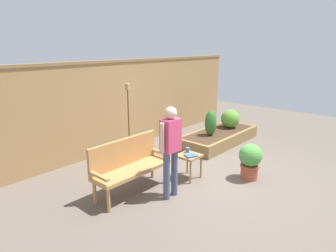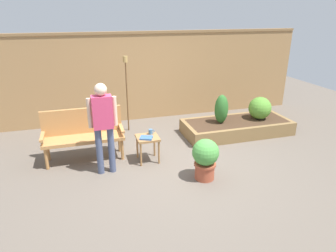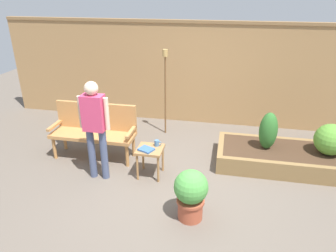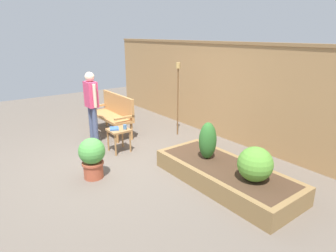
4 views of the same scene
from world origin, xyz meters
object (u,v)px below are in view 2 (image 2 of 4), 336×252
at_px(side_table, 148,141).
at_px(garden_bench, 83,131).
at_px(shrub_near_bench, 221,109).
at_px(tiki_torch, 126,81).
at_px(shrub_far_corner, 260,108).
at_px(person_by_bench, 103,121).
at_px(potted_boxwood, 205,157).
at_px(book_on_table, 146,138).
at_px(cup_on_table, 151,132).

bearing_deg(side_table, garden_bench, 157.31).
distance_m(shrub_near_bench, tiki_torch, 2.16).
distance_m(shrub_far_corner, person_by_bench, 3.68).
height_order(side_table, shrub_near_bench, shrub_near_bench).
bearing_deg(side_table, potted_boxwood, -49.41).
height_order(book_on_table, person_by_bench, person_by_bench).
distance_m(potted_boxwood, tiki_torch, 2.74).
distance_m(side_table, book_on_table, 0.13).
bearing_deg(shrub_near_bench, cup_on_table, -160.22).
relative_size(cup_on_table, shrub_far_corner, 0.22).
distance_m(potted_boxwood, person_by_bench, 1.76).
relative_size(cup_on_table, tiki_torch, 0.07).
distance_m(garden_bench, shrub_near_bench, 2.92).
relative_size(garden_bench, side_table, 3.00).
height_order(side_table, cup_on_table, cup_on_table).
height_order(garden_bench, shrub_near_bench, garden_bench).
bearing_deg(potted_boxwood, garden_bench, 144.18).
xyz_separation_m(side_table, cup_on_table, (0.09, 0.10, 0.13)).
bearing_deg(shrub_near_bench, garden_bench, -174.92).
relative_size(garden_bench, shrub_far_corner, 2.86).
relative_size(side_table, person_by_bench, 0.31).
xyz_separation_m(cup_on_table, book_on_table, (-0.13, -0.18, -0.03)).
xyz_separation_m(cup_on_table, potted_boxwood, (0.67, -0.98, -0.14)).
bearing_deg(cup_on_table, shrub_near_bench, 19.78).
bearing_deg(shrub_far_corner, potted_boxwood, -141.42).
distance_m(cup_on_table, book_on_table, 0.22).
height_order(garden_bench, cup_on_table, garden_bench).
relative_size(cup_on_table, shrub_near_bench, 0.18).
bearing_deg(book_on_table, shrub_far_corner, 39.49).
xyz_separation_m(side_table, person_by_bench, (-0.77, -0.21, 0.54)).
height_order(cup_on_table, shrub_near_bench, shrub_near_bench).
distance_m(side_table, shrub_near_bench, 1.96).
distance_m(garden_bench, side_table, 1.21).
bearing_deg(shrub_far_corner, person_by_bench, -165.28).
xyz_separation_m(side_table, shrub_near_bench, (1.80, 0.72, 0.22)).
xyz_separation_m(cup_on_table, shrub_near_bench, (1.72, 0.62, 0.09)).
relative_size(tiki_torch, person_by_bench, 1.09).
xyz_separation_m(side_table, tiki_torch, (-0.09, 1.60, 0.77)).
bearing_deg(shrub_near_bench, side_table, -158.22).
relative_size(garden_bench, book_on_table, 6.73).
height_order(shrub_near_bench, person_by_bench, person_by_bench).
bearing_deg(garden_bench, side_table, -22.69).
bearing_deg(person_by_bench, shrub_near_bench, 19.82).
height_order(garden_bench, potted_boxwood, garden_bench).
bearing_deg(side_table, cup_on_table, 50.05).
distance_m(garden_bench, person_by_bench, 0.84).
xyz_separation_m(garden_bench, shrub_near_bench, (2.91, 0.26, 0.07)).
bearing_deg(cup_on_table, garden_bench, 163.24).
relative_size(book_on_table, shrub_far_corner, 0.43).
xyz_separation_m(cup_on_table, shrub_far_corner, (2.68, 0.62, 0.02)).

